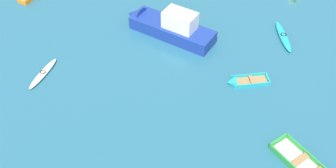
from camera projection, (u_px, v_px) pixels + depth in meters
The scene contains 4 objects.
rowboat_turquoise_near_left at pixel (239, 82), 24.48m from camera, with size 2.84×1.24×0.89m.
kayak_white_back_row_center at pixel (43, 73), 25.03m from camera, with size 1.59×3.04×0.29m.
kayak_turquoise_near_camera at pixel (283, 36), 27.82m from camera, with size 0.70×3.65×0.35m.
motor_launch_deep_blue_center at pixel (167, 25), 27.83m from camera, with size 6.97×5.44×2.50m.
Camera 1 is at (-0.47, 1.93, 17.31)m, focal length 40.55 mm.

